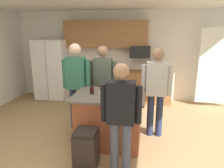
# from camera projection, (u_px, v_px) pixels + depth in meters

# --- Properties ---
(floor) EXTENTS (7.04, 7.04, 0.00)m
(floor) POSITION_uv_depth(u_px,v_px,m) (100.00, 142.00, 3.91)
(floor) COLOR tan
(floor) RESTS_ON ground
(back_wall) EXTENTS (6.40, 0.10, 2.60)m
(back_wall) POSITION_uv_depth(u_px,v_px,m) (120.00, 55.00, 6.26)
(back_wall) COLOR white
(back_wall) RESTS_ON ground
(french_door_window_panel) EXTENTS (0.90, 0.06, 2.00)m
(french_door_window_panel) POSITION_uv_depth(u_px,v_px,m) (216.00, 67.00, 5.51)
(french_door_window_panel) COLOR white
(french_door_window_panel) RESTS_ON ground
(cabinet_run_upper) EXTENTS (2.40, 0.38, 0.75)m
(cabinet_run_upper) POSITION_uv_depth(u_px,v_px,m) (106.00, 34.00, 5.98)
(cabinet_run_upper) COLOR #936038
(cabinet_run_lower) EXTENTS (1.80, 0.63, 0.90)m
(cabinet_run_lower) POSITION_uv_depth(u_px,v_px,m) (139.00, 86.00, 6.07)
(cabinet_run_lower) COLOR #936038
(cabinet_run_lower) RESTS_ON ground
(refrigerator) EXTENTS (0.93, 0.76, 1.78)m
(refrigerator) POSITION_uv_depth(u_px,v_px,m) (52.00, 69.00, 6.28)
(refrigerator) COLOR white
(refrigerator) RESTS_ON ground
(microwave_over_range) EXTENTS (0.56, 0.40, 0.32)m
(microwave_over_range) POSITION_uv_depth(u_px,v_px,m) (140.00, 52.00, 5.84)
(microwave_over_range) COLOR black
(kitchen_island) EXTENTS (1.24, 0.95, 0.94)m
(kitchen_island) POSITION_uv_depth(u_px,v_px,m) (109.00, 119.00, 3.78)
(kitchen_island) COLOR #AD5638
(kitchen_island) RESTS_ON ground
(person_guest_left) EXTENTS (0.57, 0.22, 1.61)m
(person_guest_left) POSITION_uv_depth(u_px,v_px,m) (121.00, 113.00, 2.87)
(person_guest_left) COLOR #4C5166
(person_guest_left) RESTS_ON ground
(person_host_foreground) EXTENTS (0.57, 0.23, 1.72)m
(person_host_foreground) POSITION_uv_depth(u_px,v_px,m) (156.00, 87.00, 3.94)
(person_host_foreground) COLOR #232D4C
(person_host_foreground) RESTS_ON ground
(person_elder_center) EXTENTS (0.57, 0.23, 1.72)m
(person_elder_center) POSITION_uv_depth(u_px,v_px,m) (103.00, 80.00, 4.45)
(person_elder_center) COLOR #4C5166
(person_elder_center) RESTS_ON ground
(person_guest_by_door) EXTENTS (0.57, 0.24, 1.78)m
(person_guest_by_door) POSITION_uv_depth(u_px,v_px,m) (76.00, 81.00, 4.24)
(person_guest_by_door) COLOR #232D4C
(person_guest_by_door) RESTS_ON ground
(glass_stout_tall) EXTENTS (0.07, 0.07, 0.16)m
(glass_stout_tall) POSITION_uv_depth(u_px,v_px,m) (130.00, 89.00, 3.70)
(glass_stout_tall) COLOR black
(glass_stout_tall) RESTS_ON kitchen_island
(glass_short_whisky) EXTENTS (0.07, 0.07, 0.12)m
(glass_short_whisky) POSITION_uv_depth(u_px,v_px,m) (92.00, 91.00, 3.69)
(glass_short_whisky) COLOR black
(glass_short_whisky) RESTS_ON kitchen_island
(mug_ceramic_white) EXTENTS (0.12, 0.08, 0.10)m
(mug_ceramic_white) POSITION_uv_depth(u_px,v_px,m) (114.00, 87.00, 3.95)
(mug_ceramic_white) COLOR #4C6B99
(mug_ceramic_white) RESTS_ON kitchen_island
(tumbler_amber) EXTENTS (0.06, 0.06, 0.12)m
(tumbler_amber) POSITION_uv_depth(u_px,v_px,m) (109.00, 95.00, 3.41)
(tumbler_amber) COLOR black
(tumbler_amber) RESTS_ON kitchen_island
(glass_pilsner) EXTENTS (0.07, 0.07, 0.13)m
(glass_pilsner) POSITION_uv_depth(u_px,v_px,m) (124.00, 88.00, 3.85)
(glass_pilsner) COLOR black
(glass_pilsner) RESTS_ON kitchen_island
(mug_blue_stoneware) EXTENTS (0.12, 0.08, 0.09)m
(mug_blue_stoneware) POSITION_uv_depth(u_px,v_px,m) (133.00, 94.00, 3.52)
(mug_blue_stoneware) COLOR white
(mug_blue_stoneware) RESTS_ON kitchen_island
(serving_tray) EXTENTS (0.44, 0.30, 0.04)m
(serving_tray) POSITION_uv_depth(u_px,v_px,m) (112.00, 93.00, 3.69)
(serving_tray) COLOR #B7B7BC
(serving_tray) RESTS_ON kitchen_island
(trash_bin) EXTENTS (0.34, 0.34, 0.61)m
(trash_bin) POSITION_uv_depth(u_px,v_px,m) (86.00, 149.00, 3.14)
(trash_bin) COLOR black
(trash_bin) RESTS_ON ground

